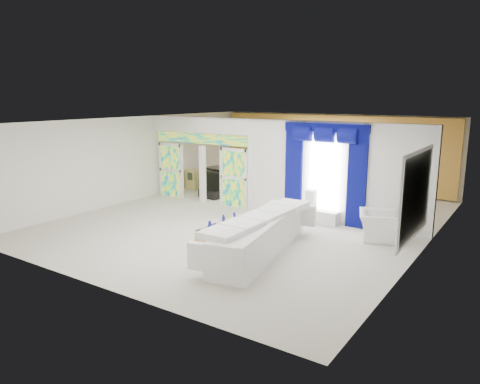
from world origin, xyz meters
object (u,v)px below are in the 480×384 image
Objects in this scene: coffee_table at (223,232)px; console_table at (320,216)px; white_sofa at (261,236)px; grand_piano at (234,179)px; armchair at (378,225)px.

console_table is at bearing 63.26° from coffee_table.
white_sofa is 7.32m from grand_piano.
coffee_table is 0.89× the size of grand_piano.
coffee_table is at bearing -116.74° from console_table.
armchair reaches higher than console_table.
console_table is (0.11, 3.19, -0.21)m from white_sofa.
white_sofa is 3.63× the size of console_table.
grand_piano is (-4.78, 2.44, 0.29)m from console_table.
console_table is 1.05× the size of armchair.
console_table is (1.46, 2.89, 0.01)m from coffee_table.
armchair is 7.34m from grand_piano.
armchair is (1.92, -0.56, 0.17)m from console_table.
grand_piano reaches higher than armchair.
white_sofa is at bearing 122.97° from armchair.
console_table reaches higher than coffee_table.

